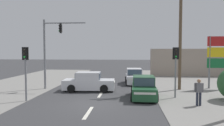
{
  "coord_description": "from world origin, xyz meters",
  "views": [
    {
      "loc": [
        2.2,
        -13.39,
        3.3
      ],
      "look_at": [
        0.79,
        4.0,
        2.34
      ],
      "focal_mm": 35.0,
      "sensor_mm": 36.0,
      "label": 1
    }
  ],
  "objects_px": {
    "shopping_plaza_sign": "(220,55)",
    "hatchback_oncoming_mid": "(134,77)",
    "pedestal_signal_right_kerb": "(176,64)",
    "sedan_receding_far": "(89,82)",
    "utility_pole_midground_right": "(180,26)",
    "traffic_signal_mast": "(51,45)",
    "hatchback_oncoming_near": "(144,88)",
    "pedestrian_at_kerb": "(199,91)",
    "pedestal_signal_left_kerb": "(25,65)"
  },
  "relations": [
    {
      "from": "utility_pole_midground_right",
      "to": "traffic_signal_mast",
      "type": "relative_size",
      "value": 1.73
    },
    {
      "from": "shopping_plaza_sign",
      "to": "pedestrian_at_kerb",
      "type": "distance_m",
      "value": 7.6
    },
    {
      "from": "traffic_signal_mast",
      "to": "pedestal_signal_left_kerb",
      "type": "xyz_separation_m",
      "value": [
        0.03,
        -4.69,
        -1.42
      ]
    },
    {
      "from": "traffic_signal_mast",
      "to": "shopping_plaza_sign",
      "type": "bearing_deg",
      "value": 5.01
    },
    {
      "from": "pedestrian_at_kerb",
      "to": "pedestal_signal_right_kerb",
      "type": "bearing_deg",
      "value": 112.81
    },
    {
      "from": "shopping_plaza_sign",
      "to": "pedestal_signal_left_kerb",
      "type": "bearing_deg",
      "value": -157.73
    },
    {
      "from": "utility_pole_midground_right",
      "to": "pedestal_signal_right_kerb",
      "type": "distance_m",
      "value": 4.64
    },
    {
      "from": "utility_pole_midground_right",
      "to": "hatchback_oncoming_mid",
      "type": "xyz_separation_m",
      "value": [
        -3.78,
        3.18,
        -4.74
      ]
    },
    {
      "from": "pedestrian_at_kerb",
      "to": "hatchback_oncoming_near",
      "type": "bearing_deg",
      "value": 146.91
    },
    {
      "from": "pedestal_signal_left_kerb",
      "to": "pedestrian_at_kerb",
      "type": "relative_size",
      "value": 2.18
    },
    {
      "from": "pedestal_signal_right_kerb",
      "to": "pedestrian_at_kerb",
      "type": "relative_size",
      "value": 2.18
    },
    {
      "from": "pedestal_signal_right_kerb",
      "to": "hatchback_oncoming_mid",
      "type": "distance_m",
      "value": 7.3
    },
    {
      "from": "hatchback_oncoming_near",
      "to": "hatchback_oncoming_mid",
      "type": "bearing_deg",
      "value": 94.44
    },
    {
      "from": "hatchback_oncoming_near",
      "to": "hatchback_oncoming_mid",
      "type": "relative_size",
      "value": 0.99
    },
    {
      "from": "shopping_plaza_sign",
      "to": "pedestrian_at_kerb",
      "type": "height_order",
      "value": "shopping_plaza_sign"
    },
    {
      "from": "traffic_signal_mast",
      "to": "hatchback_oncoming_mid",
      "type": "relative_size",
      "value": 1.62
    },
    {
      "from": "shopping_plaza_sign",
      "to": "hatchback_oncoming_near",
      "type": "distance_m",
      "value": 8.37
    },
    {
      "from": "pedestal_signal_left_kerb",
      "to": "pedestrian_at_kerb",
      "type": "xyz_separation_m",
      "value": [
        10.91,
        -0.36,
        -1.49
      ]
    },
    {
      "from": "utility_pole_midground_right",
      "to": "pedestal_signal_right_kerb",
      "type": "xyz_separation_m",
      "value": [
        -1.04,
        -3.36,
        -3.03
      ]
    },
    {
      "from": "utility_pole_midground_right",
      "to": "sedan_receding_far",
      "type": "relative_size",
      "value": 2.41
    },
    {
      "from": "pedestrian_at_kerb",
      "to": "hatchback_oncoming_mid",
      "type": "bearing_deg",
      "value": 112.74
    },
    {
      "from": "pedestal_signal_right_kerb",
      "to": "hatchback_oncoming_mid",
      "type": "relative_size",
      "value": 0.96
    },
    {
      "from": "pedestal_signal_left_kerb",
      "to": "hatchback_oncoming_mid",
      "type": "relative_size",
      "value": 0.96
    },
    {
      "from": "sedan_receding_far",
      "to": "hatchback_oncoming_mid",
      "type": "bearing_deg",
      "value": 48.23
    },
    {
      "from": "hatchback_oncoming_mid",
      "to": "pedestrian_at_kerb",
      "type": "bearing_deg",
      "value": -67.26
    },
    {
      "from": "hatchback_oncoming_near",
      "to": "hatchback_oncoming_mid",
      "type": "height_order",
      "value": "same"
    },
    {
      "from": "sedan_receding_far",
      "to": "pedestrian_at_kerb",
      "type": "relative_size",
      "value": 2.64
    },
    {
      "from": "utility_pole_midground_right",
      "to": "traffic_signal_mast",
      "type": "distance_m",
      "value": 11.18
    },
    {
      "from": "sedan_receding_far",
      "to": "hatchback_oncoming_mid",
      "type": "relative_size",
      "value": 1.16
    },
    {
      "from": "pedestal_signal_right_kerb",
      "to": "sedan_receding_far",
      "type": "relative_size",
      "value": 0.83
    },
    {
      "from": "hatchback_oncoming_near",
      "to": "pedestrian_at_kerb",
      "type": "relative_size",
      "value": 2.25
    },
    {
      "from": "shopping_plaza_sign",
      "to": "sedan_receding_far",
      "type": "distance_m",
      "value": 11.56
    },
    {
      "from": "sedan_receding_far",
      "to": "pedestrian_at_kerb",
      "type": "height_order",
      "value": "pedestrian_at_kerb"
    },
    {
      "from": "sedan_receding_far",
      "to": "hatchback_oncoming_near",
      "type": "height_order",
      "value": "sedan_receding_far"
    },
    {
      "from": "sedan_receding_far",
      "to": "hatchback_oncoming_mid",
      "type": "xyz_separation_m",
      "value": [
        3.84,
        4.3,
        -0.0
      ]
    },
    {
      "from": "traffic_signal_mast",
      "to": "pedestal_signal_left_kerb",
      "type": "bearing_deg",
      "value": -89.62
    },
    {
      "from": "utility_pole_midground_right",
      "to": "traffic_signal_mast",
      "type": "height_order",
      "value": "utility_pole_midground_right"
    },
    {
      "from": "hatchback_oncoming_near",
      "to": "pedestrian_at_kerb",
      "type": "xyz_separation_m",
      "value": [
        3.15,
        -2.05,
        0.22
      ]
    },
    {
      "from": "shopping_plaza_sign",
      "to": "hatchback_oncoming_mid",
      "type": "relative_size",
      "value": 1.24
    },
    {
      "from": "hatchback_oncoming_mid",
      "to": "utility_pole_midground_right",
      "type": "bearing_deg",
      "value": -40.09
    },
    {
      "from": "traffic_signal_mast",
      "to": "shopping_plaza_sign",
      "type": "xyz_separation_m",
      "value": [
        14.61,
        1.28,
        -0.85
      ]
    },
    {
      "from": "utility_pole_midground_right",
      "to": "traffic_signal_mast",
      "type": "bearing_deg",
      "value": -177.33
    },
    {
      "from": "traffic_signal_mast",
      "to": "pedestal_signal_left_kerb",
      "type": "distance_m",
      "value": 4.9
    },
    {
      "from": "pedestal_signal_right_kerb",
      "to": "sedan_receding_far",
      "type": "bearing_deg",
      "value": 161.14
    },
    {
      "from": "pedestal_signal_left_kerb",
      "to": "pedestrian_at_kerb",
      "type": "bearing_deg",
      "value": -1.91
    },
    {
      "from": "utility_pole_midground_right",
      "to": "sedan_receding_far",
      "type": "xyz_separation_m",
      "value": [
        -7.62,
        -1.12,
        -4.74
      ]
    },
    {
      "from": "pedestal_signal_right_kerb",
      "to": "pedestrian_at_kerb",
      "type": "bearing_deg",
      "value": -67.19
    },
    {
      "from": "pedestal_signal_right_kerb",
      "to": "hatchback_oncoming_mid",
      "type": "bearing_deg",
      "value": 112.72
    },
    {
      "from": "pedestal_signal_left_kerb",
      "to": "hatchback_oncoming_mid",
      "type": "bearing_deg",
      "value": 49.18
    },
    {
      "from": "pedestal_signal_right_kerb",
      "to": "pedestrian_at_kerb",
      "type": "distance_m",
      "value": 2.82
    }
  ]
}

